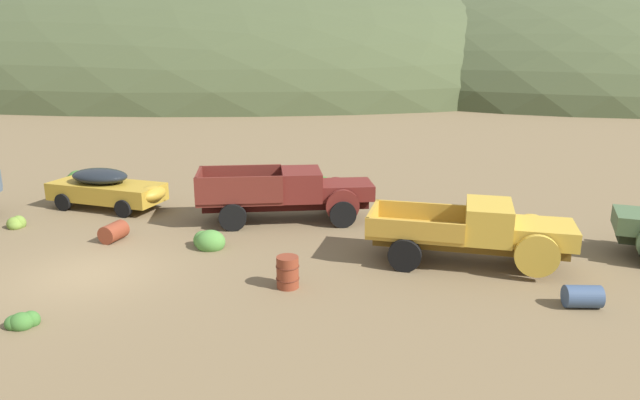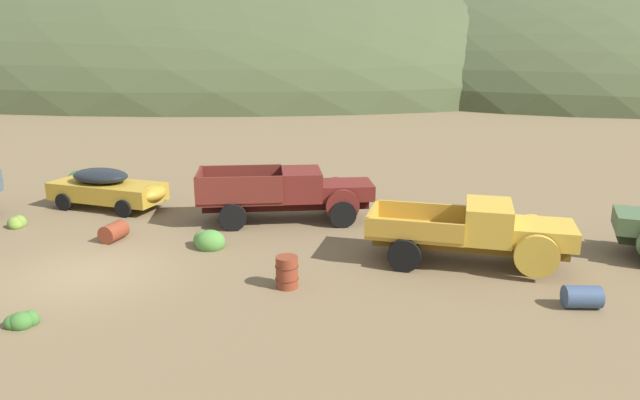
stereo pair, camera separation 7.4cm
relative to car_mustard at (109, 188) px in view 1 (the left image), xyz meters
The scene contains 14 objects.
ground_plane 7.02m from the car_mustard, 68.69° to the right, with size 300.00×300.00×0.00m, color brown.
hill_distant 65.92m from the car_mustard, 105.10° to the left, with size 108.52×73.16×31.40m, color #424C2D.
hill_far_left 77.45m from the car_mustard, 65.71° to the left, with size 70.24×78.19×26.90m, color #424C2D.
car_mustard is the anchor object (origin of this frame).
truck_oxblood 7.61m from the car_mustard, ahead, with size 6.60×3.39×1.91m.
truck_faded_yellow 14.41m from the car_mustard, 17.39° to the right, with size 6.05×2.80×1.89m.
oil_drum_foreground 4.19m from the car_mustard, 62.38° to the right, with size 0.76×0.99×0.61m.
oil_drum_by_truck 10.70m from the car_mustard, 38.78° to the right, with size 0.64×0.64×0.87m.
oil_drum_tipped 17.31m from the car_mustard, 23.73° to the right, with size 0.94×0.65×0.57m.
bush_between_trucks 4.36m from the car_mustard, 136.19° to the left, with size 1.22×0.90×1.03m.
bush_back_edge 8.74m from the car_mustard, 23.87° to the left, with size 1.18×1.07×0.91m.
bush_near_barrel 6.57m from the car_mustard, 36.51° to the right, with size 1.11×1.01×0.77m.
bush_front_right 3.61m from the car_mustard, 128.00° to the right, with size 0.60×0.64×0.54m.
bush_lone_scrub 10.05m from the car_mustard, 74.96° to the right, with size 0.75×0.61×0.46m.
Camera 1 is at (8.49, -14.55, 6.44)m, focal length 32.79 mm.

